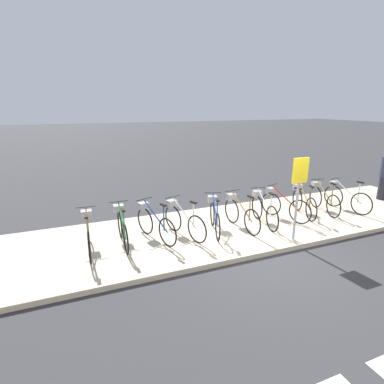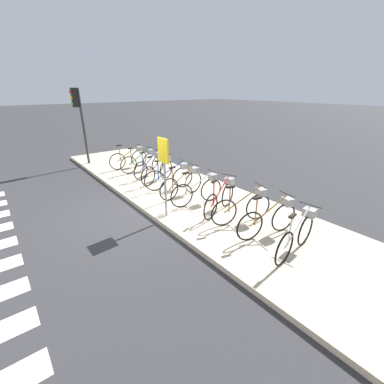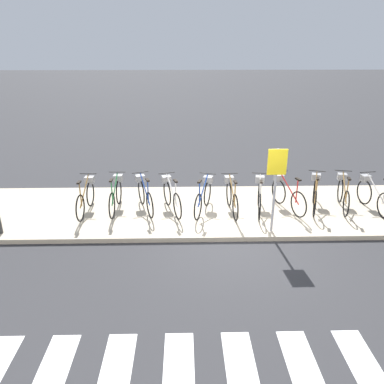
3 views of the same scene
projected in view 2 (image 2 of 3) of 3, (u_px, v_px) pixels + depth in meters
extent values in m
plane|color=#2D2D30|center=(142.00, 212.00, 7.32)|extent=(120.00, 120.00, 0.00)
cube|color=#B7A88E|center=(188.00, 196.00, 8.25)|extent=(14.88, 3.34, 0.12)
torus|color=black|center=(118.00, 162.00, 10.54)|extent=(0.06, 0.70, 0.70)
torus|color=black|center=(139.00, 158.00, 11.07)|extent=(0.06, 0.70, 0.70)
cylinder|color=olive|center=(128.00, 153.00, 10.70)|extent=(0.07, 0.98, 0.59)
cylinder|color=olive|center=(120.00, 154.00, 10.50)|extent=(0.03, 0.03, 0.63)
cube|color=black|center=(119.00, 145.00, 10.37)|extent=(0.08, 0.20, 0.04)
cylinder|color=#262626|center=(138.00, 144.00, 10.84)|extent=(0.46, 0.04, 0.02)
cube|color=gray|center=(139.00, 149.00, 10.94)|extent=(0.25, 0.21, 0.18)
torus|color=black|center=(129.00, 165.00, 10.05)|extent=(0.05, 0.70, 0.70)
torus|color=black|center=(151.00, 161.00, 10.58)|extent=(0.05, 0.70, 0.70)
cylinder|color=#267238|center=(139.00, 156.00, 10.21)|extent=(0.06, 0.98, 0.59)
cylinder|color=#267238|center=(131.00, 157.00, 10.00)|extent=(0.03, 0.03, 0.63)
cube|color=black|center=(130.00, 148.00, 9.88)|extent=(0.07, 0.20, 0.04)
cylinder|color=#262626|center=(150.00, 147.00, 10.36)|extent=(0.46, 0.04, 0.02)
cube|color=gray|center=(151.00, 152.00, 10.46)|extent=(0.24, 0.21, 0.18)
torus|color=black|center=(141.00, 171.00, 9.35)|extent=(0.26, 0.67, 0.70)
torus|color=black|center=(158.00, 165.00, 10.09)|extent=(0.26, 0.67, 0.70)
cylinder|color=navy|center=(149.00, 160.00, 9.61)|extent=(0.35, 0.93, 0.59)
cylinder|color=navy|center=(143.00, 162.00, 9.33)|extent=(0.04, 0.04, 0.63)
cube|color=black|center=(142.00, 153.00, 9.21)|extent=(0.13, 0.21, 0.04)
cylinder|color=#262626|center=(157.00, 150.00, 9.87)|extent=(0.44, 0.17, 0.02)
cube|color=gray|center=(158.00, 155.00, 9.98)|extent=(0.29, 0.27, 0.18)
torus|color=black|center=(148.00, 176.00, 8.78)|extent=(0.25, 0.68, 0.70)
torus|color=black|center=(166.00, 169.00, 9.51)|extent=(0.25, 0.68, 0.70)
cylinder|color=silver|center=(157.00, 165.00, 9.04)|extent=(0.33, 0.94, 0.59)
cylinder|color=silver|center=(150.00, 166.00, 8.76)|extent=(0.04, 0.04, 0.63)
cube|color=black|center=(150.00, 157.00, 8.63)|extent=(0.13, 0.21, 0.04)
cylinder|color=#262626|center=(165.00, 154.00, 9.29)|extent=(0.45, 0.16, 0.02)
cube|color=gray|center=(167.00, 159.00, 9.40)|extent=(0.29, 0.26, 0.18)
torus|color=black|center=(155.00, 181.00, 8.36)|extent=(0.25, 0.68, 0.70)
torus|color=black|center=(183.00, 177.00, 8.66)|extent=(0.25, 0.68, 0.70)
cylinder|color=navy|center=(169.00, 171.00, 8.40)|extent=(0.33, 0.94, 0.59)
cylinder|color=navy|center=(158.00, 171.00, 8.28)|extent=(0.04, 0.04, 0.63)
cube|color=black|center=(158.00, 161.00, 8.16)|extent=(0.13, 0.21, 0.04)
cylinder|color=#262626|center=(182.00, 160.00, 8.44)|extent=(0.44, 0.17, 0.02)
cube|color=gray|center=(184.00, 166.00, 8.53)|extent=(0.29, 0.26, 0.18)
torus|color=black|center=(169.00, 189.00, 7.63)|extent=(0.08, 0.70, 0.70)
torus|color=black|center=(193.00, 182.00, 8.22)|extent=(0.08, 0.70, 0.70)
cylinder|color=olive|center=(181.00, 177.00, 7.82)|extent=(0.09, 0.98, 0.59)
cylinder|color=olive|center=(172.00, 179.00, 7.59)|extent=(0.03, 0.03, 0.63)
cube|color=black|center=(172.00, 168.00, 7.47)|extent=(0.08, 0.20, 0.04)
cylinder|color=#262626|center=(193.00, 164.00, 8.00)|extent=(0.46, 0.05, 0.02)
cube|color=gray|center=(194.00, 170.00, 8.10)|extent=(0.25, 0.21, 0.18)
torus|color=black|center=(182.00, 196.00, 7.18)|extent=(0.16, 0.69, 0.70)
torus|color=black|center=(211.00, 190.00, 7.60)|extent=(0.16, 0.69, 0.70)
cylinder|color=beige|center=(197.00, 184.00, 7.28)|extent=(0.20, 0.97, 0.59)
cylinder|color=beige|center=(186.00, 185.00, 7.12)|extent=(0.04, 0.04, 0.63)
cube|color=black|center=(186.00, 173.00, 6.99)|extent=(0.10, 0.21, 0.04)
cylinder|color=#262626|center=(211.00, 171.00, 7.38)|extent=(0.46, 0.10, 0.02)
cube|color=gray|center=(213.00, 177.00, 7.47)|extent=(0.27, 0.24, 0.18)
torus|color=black|center=(211.00, 207.00, 6.50)|extent=(0.25, 0.67, 0.70)
torus|color=black|center=(228.00, 195.00, 7.24)|extent=(0.25, 0.67, 0.70)
cylinder|color=red|center=(220.00, 191.00, 6.77)|extent=(0.34, 0.94, 0.59)
cylinder|color=red|center=(214.00, 194.00, 6.49)|extent=(0.04, 0.04, 0.63)
cube|color=black|center=(214.00, 181.00, 6.36)|extent=(0.13, 0.21, 0.04)
cylinder|color=#262626|center=(229.00, 175.00, 7.02)|extent=(0.44, 0.17, 0.02)
cube|color=gray|center=(229.00, 181.00, 7.13)|extent=(0.29, 0.27, 0.18)
torus|color=black|center=(224.00, 213.00, 6.20)|extent=(0.25, 0.68, 0.70)
torus|color=black|center=(258.00, 207.00, 6.51)|extent=(0.25, 0.68, 0.70)
cylinder|color=olive|center=(242.00, 199.00, 6.25)|extent=(0.33, 0.94, 0.59)
cylinder|color=olive|center=(230.00, 200.00, 6.13)|extent=(0.04, 0.04, 0.63)
cube|color=black|center=(230.00, 187.00, 6.00)|extent=(0.13, 0.21, 0.04)
cylinder|color=#262626|center=(260.00, 185.00, 6.29)|extent=(0.45, 0.16, 0.02)
cube|color=gray|center=(261.00, 192.00, 6.38)|extent=(0.29, 0.26, 0.18)
torus|color=black|center=(250.00, 226.00, 5.59)|extent=(0.19, 0.69, 0.70)
torus|color=black|center=(283.00, 218.00, 5.97)|extent=(0.19, 0.69, 0.70)
cylinder|color=olive|center=(269.00, 211.00, 5.68)|extent=(0.25, 0.96, 0.59)
cylinder|color=olive|center=(256.00, 212.00, 5.53)|extent=(0.04, 0.04, 0.63)
cube|color=black|center=(258.00, 198.00, 5.40)|extent=(0.11, 0.21, 0.04)
cylinder|color=#262626|center=(287.00, 194.00, 5.75)|extent=(0.45, 0.13, 0.02)
cube|color=gray|center=(287.00, 202.00, 5.84)|extent=(0.28, 0.25, 0.18)
torus|color=black|center=(284.00, 249.00, 4.81)|extent=(0.12, 0.70, 0.70)
torus|color=black|center=(305.00, 230.00, 5.44)|extent=(0.12, 0.70, 0.70)
cylinder|color=silver|center=(298.00, 227.00, 5.02)|extent=(0.15, 0.97, 0.59)
cylinder|color=silver|center=(290.00, 232.00, 4.78)|extent=(0.04, 0.04, 0.63)
cube|color=black|center=(292.00, 216.00, 4.65)|extent=(0.09, 0.21, 0.04)
cylinder|color=#262626|center=(310.00, 205.00, 5.22)|extent=(0.46, 0.08, 0.02)
cube|color=gray|center=(310.00, 213.00, 5.32)|extent=(0.26, 0.23, 0.18)
cylinder|color=#2D2D2D|center=(84.00, 127.00, 11.01)|extent=(0.10, 0.10, 3.17)
cube|color=black|center=(74.00, 98.00, 10.45)|extent=(0.24, 0.20, 0.75)
sphere|color=red|center=(71.00, 92.00, 10.31)|extent=(0.14, 0.14, 0.14)
sphere|color=gold|center=(72.00, 98.00, 10.39)|extent=(0.14, 0.14, 0.14)
sphere|color=green|center=(73.00, 104.00, 10.48)|extent=(0.14, 0.14, 0.14)
cylinder|color=#99999E|center=(165.00, 179.00, 6.43)|extent=(0.06, 0.06, 2.06)
cube|color=yellow|center=(163.00, 151.00, 6.14)|extent=(0.44, 0.03, 0.60)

